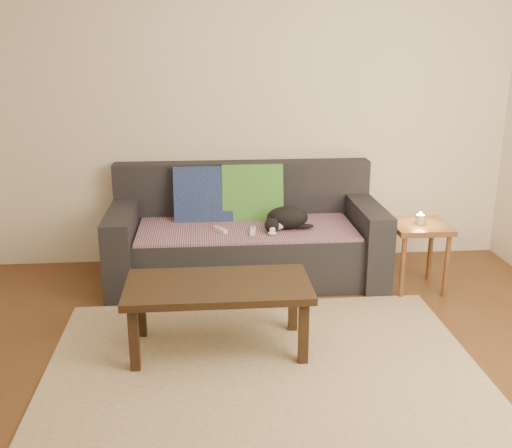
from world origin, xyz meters
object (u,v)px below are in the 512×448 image
object	(u,v)px
sofa	(246,239)
wii_remote_b	(253,231)
wii_remote_a	(220,230)
coffee_table	(218,292)
cat	(286,218)
side_table	(419,235)

from	to	relation	value
sofa	wii_remote_b	xyz separation A→B (m)	(0.04, -0.24, 0.15)
wii_remote_a	coffee_table	xyz separation A→B (m)	(-0.04, -1.00, -0.07)
cat	wii_remote_b	bearing A→B (deg)	-165.68
side_table	coffee_table	distance (m)	1.73
sofa	wii_remote_a	distance (m)	0.31
coffee_table	wii_remote_b	bearing A→B (deg)	73.23
wii_remote_a	coffee_table	bearing A→B (deg)	147.64
sofa	coffee_table	world-z (taller)	sofa
wii_remote_a	side_table	xyz separation A→B (m)	(1.48, -0.17, -0.03)
wii_remote_b	side_table	xyz separation A→B (m)	(1.24, -0.12, -0.03)
cat	side_table	size ratio (longest dim) A/B	0.75
side_table	coffee_table	xyz separation A→B (m)	(-1.52, -0.83, -0.04)
side_table	coffee_table	bearing A→B (deg)	-151.51
wii_remote_a	coffee_table	world-z (taller)	wii_remote_a
wii_remote_a	coffee_table	distance (m)	1.00
cat	coffee_table	size ratio (longest dim) A/B	0.35
wii_remote_a	side_table	bearing A→B (deg)	-126.55
cat	coffee_table	bearing A→B (deg)	-122.68
sofa	cat	xyz separation A→B (m)	(0.30, -0.15, 0.21)
cat	wii_remote_a	world-z (taller)	cat
wii_remote_a	wii_remote_b	bearing A→B (deg)	-131.89
sofa	wii_remote_a	world-z (taller)	sofa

